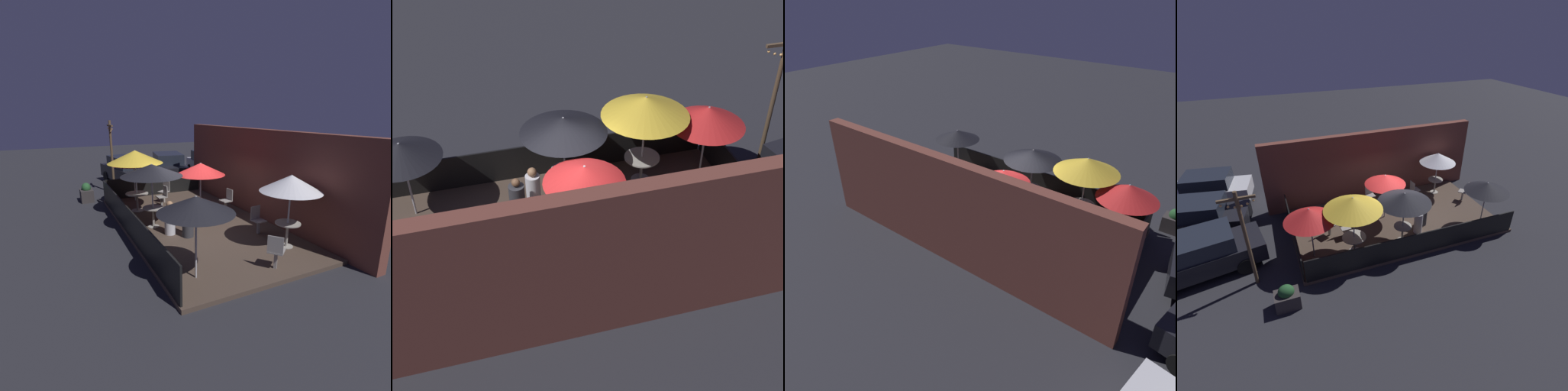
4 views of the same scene
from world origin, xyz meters
TOP-DOWN VIEW (x-y plane):
  - ground_plane at (0.00, 0.00)m, footprint 60.00×60.00m
  - patio_deck at (0.00, 0.00)m, footprint 9.02×4.97m
  - building_wall at (0.00, 2.72)m, footprint 10.62×0.36m
  - fence_front at (0.00, -2.44)m, footprint 8.82×0.05m
  - fence_side_left at (-4.47, 0.00)m, footprint 0.05×4.77m
  - patio_umbrella_0 at (-2.34, -1.48)m, footprint 2.19×2.19m
  - patio_umbrella_1 at (-0.28, -1.48)m, footprint 2.12×2.12m
  - patio_umbrella_2 at (3.05, 1.59)m, footprint 1.79×1.79m
  - patio_umbrella_3 at (-0.29, 0.39)m, footprint 1.80×1.80m
  - patio_umbrella_4 at (3.47, -1.65)m, footprint 1.85×1.85m
  - patio_umbrella_5 at (-3.87, -1.16)m, footprint 1.91×1.91m
  - dining_table_0 at (-2.34, -1.48)m, footprint 0.92×0.92m
  - dining_table_1 at (-0.28, -1.48)m, footprint 0.72×0.72m
  - dining_table_2 at (3.05, 1.59)m, footprint 0.75×0.75m
  - patio_chair_0 at (-3.03, -0.03)m, footprint 0.53×0.53m
  - patio_chair_1 at (1.77, 1.47)m, footprint 0.44×0.44m
  - patio_chair_2 at (-2.39, -0.34)m, footprint 0.42×0.42m
  - patio_chair_3 at (-0.52, 1.70)m, footprint 0.43×0.43m
  - patio_chair_4 at (4.00, 0.36)m, footprint 0.56×0.56m
  - patron_0 at (0.59, -1.19)m, footprint 0.42×0.42m
  - patron_1 at (1.05, -0.75)m, footprint 0.53×0.53m
  - planter_box at (-5.11, -3.14)m, footprint 0.79×0.55m

SIDE VIEW (x-z plane):
  - ground_plane at x=0.00m, z-range 0.00..0.00m
  - patio_deck at x=0.00m, z-range 0.00..0.12m
  - planter_box at x=-5.11m, z-range -0.05..0.83m
  - fence_front at x=0.00m, z-range 0.12..1.07m
  - fence_side_left at x=-4.47m, z-range 0.12..1.07m
  - patio_chair_2 at x=-2.39m, z-range 0.16..1.06m
  - patio_chair_1 at x=1.77m, z-range 0.16..1.06m
  - patron_0 at x=0.59m, z-range 0.06..1.20m
  - patio_chair_4 at x=4.00m, z-range 0.17..1.12m
  - patio_chair_0 at x=-3.03m, z-range 0.17..1.12m
  - patio_chair_3 at x=-0.52m, z-range 0.17..1.13m
  - patron_1 at x=1.05m, z-range 0.05..1.29m
  - dining_table_1 at x=-0.28m, z-range 0.32..1.04m
  - dining_table_0 at x=-2.34m, z-range 0.34..1.08m
  - dining_table_2 at x=3.05m, z-range 0.33..1.10m
  - building_wall at x=0.00m, z-range 0.00..3.44m
  - patio_umbrella_4 at x=3.47m, z-range 0.95..3.02m
  - patio_umbrella_5 at x=-3.87m, z-range 0.94..3.09m
  - patio_umbrella_3 at x=-0.29m, z-range 0.98..3.12m
  - patio_umbrella_2 at x=3.05m, z-range 0.97..3.17m
  - patio_umbrella_1 at x=-0.28m, z-range 1.03..3.27m
  - patio_umbrella_0 at x=-2.34m, z-range 1.10..3.59m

